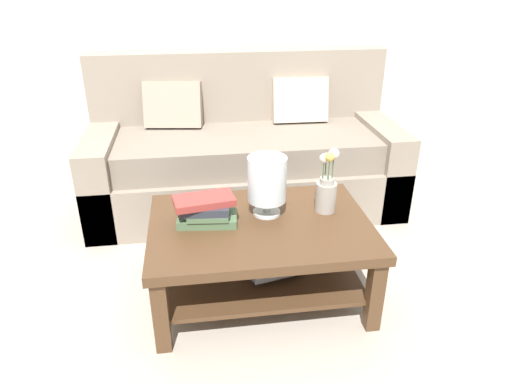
# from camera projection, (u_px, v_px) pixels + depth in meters

# --- Properties ---
(ground_plane) EXTENTS (10.00, 10.00, 0.00)m
(ground_plane) POSITION_uv_depth(u_px,v_px,m) (250.00, 260.00, 2.80)
(ground_plane) COLOR #ADA393
(back_wall) EXTENTS (6.40, 0.12, 2.70)m
(back_wall) POSITION_uv_depth(u_px,v_px,m) (222.00, 1.00, 3.68)
(back_wall) COLOR beige
(back_wall) RESTS_ON ground
(couch) EXTENTS (2.16, 0.90, 1.06)m
(couch) POSITION_uv_depth(u_px,v_px,m) (244.00, 155.00, 3.37)
(couch) COLOR gray
(couch) RESTS_ON ground
(coffee_table) EXTENTS (1.11, 0.78, 0.44)m
(coffee_table) POSITION_uv_depth(u_px,v_px,m) (261.00, 244.00, 2.38)
(coffee_table) COLOR #4C331E
(coffee_table) RESTS_ON ground
(book_stack_main) EXTENTS (0.33, 0.23, 0.15)m
(book_stack_main) POSITION_uv_depth(u_px,v_px,m) (206.00, 210.00, 2.30)
(book_stack_main) COLOR #51704C
(book_stack_main) RESTS_ON coffee_table
(glass_hurricane_vase) EXTENTS (0.20, 0.20, 0.31)m
(glass_hurricane_vase) POSITION_uv_depth(u_px,v_px,m) (267.00, 181.00, 2.33)
(glass_hurricane_vase) COLOR silver
(glass_hurricane_vase) RESTS_ON coffee_table
(flower_pitcher) EXTENTS (0.11, 0.11, 0.35)m
(flower_pitcher) POSITION_uv_depth(u_px,v_px,m) (327.00, 188.00, 2.39)
(flower_pitcher) COLOR #9E998E
(flower_pitcher) RESTS_ON coffee_table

